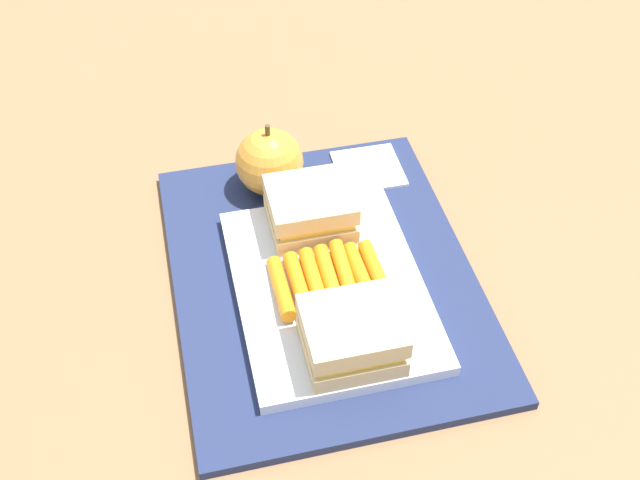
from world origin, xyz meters
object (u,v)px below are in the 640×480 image
(sandwich_half_left, at_px, (352,335))
(paper_napkin, at_px, (368,168))
(food_tray, at_px, (329,288))
(apple, at_px, (269,162))
(carrot_sticks_bundle, at_px, (329,279))
(sandwich_half_right, at_px, (310,209))

(sandwich_half_left, distance_m, paper_napkin, 0.25)
(food_tray, height_order, apple, apple)
(apple, xyz_separation_m, paper_napkin, (0.00, -0.11, -0.03))
(sandwich_half_left, relative_size, apple, 0.98)
(paper_napkin, bearing_deg, carrot_sticks_bundle, 152.79)
(food_tray, xyz_separation_m, paper_napkin, (0.16, -0.08, -0.00))
(carrot_sticks_bundle, relative_size, apple, 1.26)
(sandwich_half_right, relative_size, paper_napkin, 1.14)
(sandwich_half_right, distance_m, carrot_sticks_bundle, 0.08)
(food_tray, bearing_deg, sandwich_half_left, 180.00)
(food_tray, relative_size, apple, 2.83)
(carrot_sticks_bundle, distance_m, apple, 0.16)
(carrot_sticks_bundle, bearing_deg, food_tray, -0.59)
(apple, height_order, paper_napkin, apple)
(sandwich_half_left, distance_m, apple, 0.23)
(sandwich_half_left, relative_size, paper_napkin, 1.14)
(apple, bearing_deg, food_tray, -170.61)
(sandwich_half_right, xyz_separation_m, carrot_sticks_bundle, (-0.08, 0.00, -0.02))
(sandwich_half_left, height_order, paper_napkin, sandwich_half_left)
(food_tray, distance_m, sandwich_half_right, 0.08)
(sandwich_half_left, distance_m, sandwich_half_right, 0.16)
(apple, relative_size, paper_napkin, 1.16)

